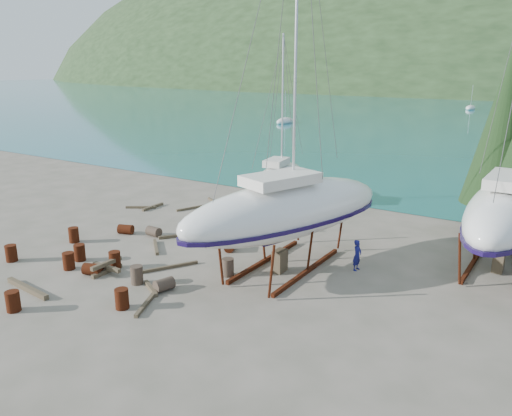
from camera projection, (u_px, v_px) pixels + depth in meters
The scene contains 42 objects.
ground at pixel (211, 268), 25.30m from camera, with size 600.00×600.00×0.00m, color #5D5849.
far_house_left at pixel (377, 84), 209.21m from camera, with size 6.60×5.60×5.60m.
far_house_center at pixel (479, 86), 188.25m from camera, with size 6.60×5.60×5.60m.
cypress_back_left at pixel (505, 123), 29.01m from camera, with size 4.14×4.14×11.50m.
moored_boat_left at pixel (285, 121), 89.31m from camera, with size 2.00×5.00×6.05m.
moored_boat_far at pixel (470, 108), 118.12m from camera, with size 2.00×5.00×6.05m.
large_sailboat_near at pixel (286, 209), 24.47m from camera, with size 7.46×12.64×19.15m.
large_sailboat_far at pixel (507, 210), 24.46m from camera, with size 3.63×11.88×18.69m.
small_sailboat_shore at pixel (279, 177), 36.70m from camera, with size 3.54×7.81×12.04m.
worker at pixel (357, 255), 24.81m from camera, with size 0.57×0.38×1.58m, color navy.
drum_0 at pixel (11, 253), 26.04m from camera, with size 0.58×0.58×0.88m, color #4E210D.
drum_1 at pixel (164, 285), 22.64m from camera, with size 0.58×0.58×0.88m, color #2D2823.
drum_2 at pixel (126, 229), 30.34m from camera, with size 0.58×0.58×0.88m, color #4E210D.
drum_3 at pixel (13, 301), 20.70m from camera, with size 0.58×0.58×0.88m, color #4E210D.
drum_5 at pixel (228, 267), 24.23m from camera, with size 0.58×0.58×0.88m, color #2D2823.
drum_6 at pixel (230, 245), 27.60m from camera, with size 0.58×0.58×0.88m, color #4E210D.
drum_7 at pixel (122, 299), 20.93m from camera, with size 0.58×0.58×0.88m, color #4E210D.
drum_8 at pixel (74, 235), 28.87m from camera, with size 0.58×0.58×0.88m, color #4E210D.
drum_9 at pixel (256, 209), 34.70m from camera, with size 0.58×0.58×0.88m, color #2D2823.
drum_10 at pixel (69, 261), 25.00m from camera, with size 0.58×0.58×0.88m, color #4E210D.
drum_12 at pixel (92, 269), 24.36m from camera, with size 0.58×0.58×0.88m, color #4E210D.
drum_13 at pixel (80, 253), 26.13m from camera, with size 0.58×0.58×0.88m, color #4E210D.
drum_14 at pixel (115, 260), 25.14m from camera, with size 0.58×0.58×0.88m, color #4E210D.
drum_15 at pixel (154, 231), 29.93m from camera, with size 0.58×0.58×0.88m, color #2D2823.
drum_16 at pixel (137, 275), 23.33m from camera, with size 0.58×0.58×0.88m, color #2D2823.
timber_0 at pixel (215, 202), 37.31m from camera, with size 0.14×2.49×0.14m, color brown.
timber_2 at pixel (153, 207), 35.92m from camera, with size 0.19×2.07×0.19m, color brown.
timber_3 at pixel (169, 267), 25.18m from camera, with size 0.15×3.02×0.15m, color brown.
timber_4 at pixel (174, 236), 29.74m from camera, with size 0.17×1.85×0.17m, color brown.
timber_5 at pixel (148, 301), 21.52m from camera, with size 0.16×2.84×0.16m, color brown.
timber_6 at pixel (313, 212), 34.52m from camera, with size 0.19×2.13×0.19m, color brown.
timber_7 at pixel (151, 288), 22.73m from camera, with size 0.17×1.66×0.17m, color brown.
timber_8 at pixel (248, 234), 30.18m from camera, with size 0.19×1.79×0.19m, color brown.
timber_9 at pixel (271, 196), 39.15m from camera, with size 0.15×2.51×0.15m, color brown.
timber_10 at pixel (222, 231), 30.76m from camera, with size 0.16×3.11×0.16m, color brown.
timber_11 at pixel (204, 231), 30.69m from camera, with size 0.15×2.34×0.15m, color brown.
timber_12 at pixel (156, 247), 27.96m from camera, with size 0.17×2.26×0.17m, color brown.
timber_15 at pixel (192, 208), 35.75m from camera, with size 0.15×2.51×0.15m, color brown.
timber_16 at pixel (27, 288), 22.67m from camera, with size 0.23×3.21×0.23m, color brown.
timber_17 at pixel (141, 207), 35.85m from camera, with size 0.16×2.15×0.16m, color brown.
timber_pile_fore at pixel (107, 267), 24.57m from camera, with size 1.80×1.80×0.60m.
timber_pile_aft at pixel (296, 225), 31.14m from camera, with size 1.80×1.80×0.60m.
Camera 1 is at (14.74, -18.45, 9.83)m, focal length 35.00 mm.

